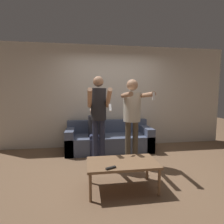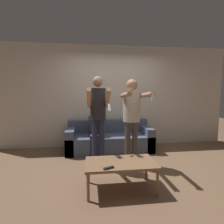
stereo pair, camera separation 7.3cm
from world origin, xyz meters
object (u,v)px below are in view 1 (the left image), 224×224
Objects in this scene: coffee_table at (122,164)px; person_standing_right at (132,112)px; couch at (109,140)px; person_standing_left at (99,112)px; remote_on_table at (111,168)px; person_seated at (94,129)px.

person_standing_right is at bearing 66.14° from coffee_table.
person_standing_left is at bearing -108.30° from couch.
person_standing_right reaches higher than remote_on_table.
person_standing_left reaches higher than person_standing_right.
person_standing_right is at bearing 61.42° from remote_on_table.
person_seated is at bearing -156.51° from couch.
couch is 1.33m from person_standing_left.
person_standing_right reaches higher than couch.
person_standing_right is 1.20m from person_seated.
couch is 1.83m from coffee_table.
coffee_table is at bearing -70.84° from person_standing_left.
person_seated is (-0.71, 0.83, -0.49)m from person_standing_right.
person_standing_right is at bearing -71.83° from couch.
person_standing_right is (0.66, -0.01, 0.00)m from person_standing_left.
couch is 1.23× the size of person_standing_right.
person_standing_left reaches higher than remote_on_table.
person_seated reaches higher than couch.
person_seated is at bearing 94.35° from remote_on_table.
person_seated is 1.07× the size of coffee_table.
coffee_table is 0.30m from remote_on_table.
person_seated is 1.89m from remote_on_table.
person_standing_left is 0.96m from person_seated.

